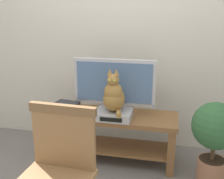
{
  "coord_description": "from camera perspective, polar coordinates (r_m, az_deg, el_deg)",
  "views": [
    {
      "loc": [
        0.54,
        -2.06,
        1.55
      ],
      "look_at": [
        -0.02,
        0.48,
        0.77
      ],
      "focal_mm": 45.63,
      "sensor_mm": 36.0,
      "label": 1
    }
  ],
  "objects": [
    {
      "name": "book_stack",
      "position": [
        2.91,
        -9.01,
        -3.54
      ],
      "size": [
        0.25,
        0.19,
        0.11
      ],
      "color": "beige",
      "rests_on": "tv_stand"
    },
    {
      "name": "wooden_chair",
      "position": [
        1.95,
        -11.01,
        -15.0
      ],
      "size": [
        0.49,
        0.5,
        0.92
      ],
      "color": "olive",
      "rests_on": "ground"
    },
    {
      "name": "tv_stand",
      "position": [
        2.9,
        0.22,
        -7.74
      ],
      "size": [
        1.27,
        0.45,
        0.5
      ],
      "color": "brown",
      "rests_on": "ground"
    },
    {
      "name": "potted_plant",
      "position": [
        2.61,
        19.9,
        -8.54
      ],
      "size": [
        0.41,
        0.41,
        0.77
      ],
      "color": "#9E6B4C",
      "rests_on": "ground"
    },
    {
      "name": "tv",
      "position": [
        2.8,
        0.47,
        1.0
      ],
      "size": [
        0.81,
        0.2,
        0.55
      ],
      "color": "#B7B7BC",
      "rests_on": "tv_stand"
    },
    {
      "name": "media_box",
      "position": [
        2.74,
        0.4,
        -4.97
      ],
      "size": [
        0.34,
        0.29,
        0.08
      ],
      "color": "#ADADB2",
      "rests_on": "tv_stand"
    },
    {
      "name": "cat",
      "position": [
        2.66,
        0.37,
        -1.26
      ],
      "size": [
        0.21,
        0.32,
        0.41
      ],
      "color": "olive",
      "rests_on": "media_box"
    },
    {
      "name": "back_wall",
      "position": [
        3.15,
        2.58,
        13.92
      ],
      "size": [
        7.0,
        0.12,
        2.8
      ],
      "primitive_type": "cube",
      "color": "beige",
      "rests_on": "ground"
    }
  ]
}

